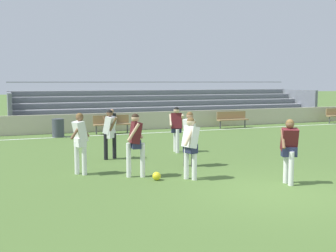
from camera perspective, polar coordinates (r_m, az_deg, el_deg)
The scene contains 16 objects.
ground_plane at distance 10.13m, azimuth 15.02°, elevation -8.65°, with size 160.00×160.00×0.00m, color #4C6B30.
field_line_sideline at distance 20.42m, azimuth -4.75°, elevation -1.06°, with size 44.00×0.12×0.01m, color white.
sideline_wall at distance 21.82m, azimuth -5.94°, elevation 0.62°, with size 48.00×0.16×0.94m, color beige.
bleacher_stand at distance 25.80m, azimuth 0.68°, elevation 2.82°, with size 19.16×4.02×2.55m.
bench_far_right at distance 23.20m, azimuth 8.79°, elevation 1.10°, with size 1.80×0.40×0.90m.
bench_near_bin at distance 20.60m, azimuth -7.74°, elevation 0.49°, with size 1.80×0.40×0.90m.
trash_bin at distance 19.78m, azimuth -14.83°, elevation -0.26°, with size 0.54×0.54×0.84m, color #3D424C.
spectator_seated at distance 20.47m, azimuth -7.66°, elevation 0.89°, with size 0.36×0.42×1.21m.
player_white_wide_right at distance 10.78m, azimuth 3.10°, elevation -2.32°, with size 0.55×0.47×1.63m.
player_dark_overlapping at distance 11.06m, azimuth -4.48°, elevation -1.83°, with size 0.57×0.47×1.71m.
player_dark_challenging at distance 10.68m, azimuth 16.29°, elevation -2.64°, with size 0.60×0.47×1.63m.
player_white_pressing_high at distance 11.58m, azimuth -11.96°, elevation -1.61°, with size 0.61×0.48×1.70m.
player_white_dropping_back at distance 13.74m, azimuth -7.97°, elevation -0.54°, with size 0.51×0.68×1.63m.
player_white_trailing_run at distance 12.47m, azimuth 2.99°, elevation -1.10°, with size 0.59×0.46×1.65m.
player_dark_wide_left at distance 14.92m, azimuth 1.16°, elevation 0.07°, with size 0.61×0.50×1.64m.
soccer_ball at distance 10.84m, azimuth -1.58°, elevation -6.88°, with size 0.22×0.22×0.22m, color yellow.
Camera 1 is at (-5.92, -7.82, 2.55)m, focal length 44.46 mm.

